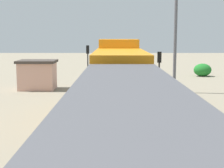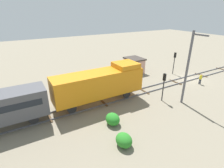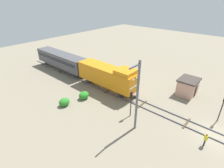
{
  "view_description": "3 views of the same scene",
  "coord_description": "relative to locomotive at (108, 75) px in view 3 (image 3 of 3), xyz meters",
  "views": [
    {
      "loc": [
        0.36,
        37.98,
        5.06
      ],
      "look_at": [
        0.47,
        15.4,
        1.83
      ],
      "focal_mm": 55.0,
      "sensor_mm": 36.0,
      "label": 1
    },
    {
      "loc": [
        -17.57,
        25.43,
        10.92
      ],
      "look_at": [
        1.31,
        14.52,
        1.62
      ],
      "focal_mm": 28.0,
      "sensor_mm": 36.0,
      "label": 2
    },
    {
      "loc": [
        -19.53,
        -0.94,
        14.84
      ],
      "look_at": [
        0.29,
        16.24,
        1.24
      ],
      "focal_mm": 28.0,
      "sensor_mm": 36.0,
      "label": 3
    }
  ],
  "objects": [
    {
      "name": "traffic_signal_near",
      "position": [
        3.2,
        -16.47,
        -0.02
      ],
      "size": [
        0.32,
        0.34,
        3.94
      ],
      "color": "#262628",
      "rests_on": "ground"
    },
    {
      "name": "bush_near",
      "position": [
        -7.78,
        1.66,
        -2.18
      ],
      "size": [
        1.63,
        1.34,
        1.19
      ],
      "primitive_type": "ellipsoid",
      "color": "#2B8026",
      "rests_on": "ground"
    },
    {
      "name": "traffic_signal_mid",
      "position": [
        -3.4,
        -7.2,
        -0.18
      ],
      "size": [
        0.32,
        0.34,
        3.7
      ],
      "color": "#262628",
      "rests_on": "ground"
    },
    {
      "name": "catenary_mast",
      "position": [
        -5.06,
        -9.04,
        1.91
      ],
      "size": [
        1.94,
        0.28,
        8.87
      ],
      "color": "#595960",
      "rests_on": "ground"
    },
    {
      "name": "bush_mid",
      "position": [
        -4.61,
        0.93,
        -2.16
      ],
      "size": [
        1.68,
        1.37,
        1.22
      ],
      "primitive_type": "ellipsoid",
      "color": "#288426",
      "rests_on": "ground"
    },
    {
      "name": "relay_hut",
      "position": [
        7.5,
        -10.79,
        -1.38
      ],
      "size": [
        3.5,
        2.9,
        2.74
      ],
      "color": "#D19E8C",
      "rests_on": "ground"
    },
    {
      "name": "locomotive",
      "position": [
        0.0,
        0.0,
        0.0
      ],
      "size": [
        2.9,
        11.6,
        4.6
      ],
      "color": "orange",
      "rests_on": "railway_track"
    },
    {
      "name": "ground_plane",
      "position": [
        0.0,
        -16.93,
        -2.77
      ],
      "size": [
        119.61,
        119.61,
        0.0
      ],
      "primitive_type": "plane",
      "color": "gray"
    },
    {
      "name": "worker_near_track",
      "position": [
        -2.4,
        -16.37,
        -1.78
      ],
      "size": [
        0.38,
        0.38,
        1.7
      ],
      "rotation": [
        0.0,
        0.0,
        6.14
      ],
      "color": "#262B38",
      "rests_on": "ground"
    },
    {
      "name": "passenger_car_leading",
      "position": [
        0.0,
        13.34,
        -0.25
      ],
      "size": [
        2.84,
        14.0,
        3.66
      ],
      "color": "#4C4C51",
      "rests_on": "railway_track"
    },
    {
      "name": "railway_track",
      "position": [
        0.0,
        -16.93,
        -2.7
      ],
      "size": [
        2.4,
        79.74,
        0.16
      ],
      "color": "#595960",
      "rests_on": "ground"
    }
  ]
}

